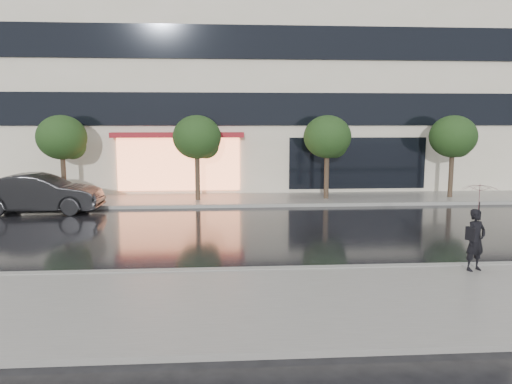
{
  "coord_description": "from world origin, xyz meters",
  "views": [
    {
      "loc": [
        -1.91,
        -12.88,
        3.74
      ],
      "look_at": [
        -0.77,
        3.4,
        1.4
      ],
      "focal_mm": 35.0,
      "sensor_mm": 36.0,
      "label": 1
    }
  ],
  "objects": [
    {
      "name": "curb_far",
      "position": [
        0.0,
        8.5,
        0.07
      ],
      "size": [
        60.0,
        0.25,
        0.14
      ],
      "primitive_type": "cube",
      "color": "gray",
      "rests_on": "ground"
    },
    {
      "name": "sidewalk_far",
      "position": [
        0.0,
        10.25,
        0.06
      ],
      "size": [
        60.0,
        3.5,
        0.12
      ],
      "primitive_type": "cube",
      "color": "slate",
      "rests_on": "ground"
    },
    {
      "name": "tree_far_east",
      "position": [
        9.06,
        10.03,
        2.92
      ],
      "size": [
        2.2,
        2.2,
        3.99
      ],
      "color": "#33261C",
      "rests_on": "ground"
    },
    {
      "name": "parked_car",
      "position": [
        -9.27,
        7.72,
        0.8
      ],
      "size": [
        4.88,
        1.71,
        1.61
      ],
      "primitive_type": "imported",
      "rotation": [
        0.0,
        0.0,
        1.57
      ],
      "color": "black",
      "rests_on": "ground"
    },
    {
      "name": "pedestrian_with_umbrella",
      "position": [
        4.26,
        -1.49,
        1.51
      ],
      "size": [
        1.09,
        1.1,
        2.13
      ],
      "rotation": [
        0.0,
        0.0,
        0.37
      ],
      "color": "black",
      "rests_on": "sidewalk_near"
    },
    {
      "name": "tree_mid_west",
      "position": [
        -2.94,
        10.03,
        2.92
      ],
      "size": [
        2.2,
        2.2,
        3.99
      ],
      "color": "#33261C",
      "rests_on": "ground"
    },
    {
      "name": "sidewalk_near",
      "position": [
        0.0,
        -3.25,
        0.06
      ],
      "size": [
        60.0,
        4.5,
        0.12
      ],
      "primitive_type": "cube",
      "color": "slate",
      "rests_on": "ground"
    },
    {
      "name": "tree_far_west",
      "position": [
        -8.94,
        10.03,
        2.92
      ],
      "size": [
        2.2,
        2.2,
        3.99
      ],
      "color": "#33261C",
      "rests_on": "ground"
    },
    {
      "name": "curb_near",
      "position": [
        0.0,
        -1.0,
        0.07
      ],
      "size": [
        60.0,
        0.25,
        0.14
      ],
      "primitive_type": "cube",
      "color": "gray",
      "rests_on": "ground"
    },
    {
      "name": "tree_mid_east",
      "position": [
        3.06,
        10.03,
        2.92
      ],
      "size": [
        2.2,
        2.2,
        3.99
      ],
      "color": "#33261C",
      "rests_on": "ground"
    },
    {
      "name": "ground",
      "position": [
        0.0,
        0.0,
        0.0
      ],
      "size": [
        120.0,
        120.0,
        0.0
      ],
      "primitive_type": "plane",
      "color": "black",
      "rests_on": "ground"
    },
    {
      "name": "office_building",
      "position": [
        -0.0,
        17.97,
        9.0
      ],
      "size": [
        30.0,
        12.76,
        18.0
      ],
      "color": "beige",
      "rests_on": "ground"
    }
  ]
}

